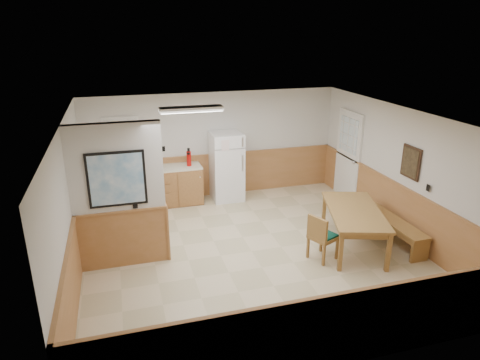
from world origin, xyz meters
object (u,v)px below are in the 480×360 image
object	(u,v)px
dining_bench	(393,225)
soap_bottle	(114,166)
refrigerator	(227,166)
dining_table	(354,214)
dining_chair	(320,235)
fire_extinguisher	(189,158)

from	to	relation	value
dining_bench	soap_bottle	bearing A→B (deg)	148.00
refrigerator	dining_table	bearing A→B (deg)	-61.19
dining_bench	dining_chair	size ratio (longest dim) A/B	1.98
refrigerator	dining_chair	bearing A→B (deg)	-75.67
refrigerator	dining_bench	bearing A→B (deg)	-50.46
refrigerator	dining_table	xyz separation A→B (m)	(1.65, -2.98, -0.15)
refrigerator	dining_chair	size ratio (longest dim) A/B	1.90
refrigerator	fire_extinguisher	distance (m)	0.92
refrigerator	soap_bottle	xyz separation A→B (m)	(-2.53, 0.05, 0.22)
dining_table	fire_extinguisher	bearing A→B (deg)	147.79
dining_bench	soap_bottle	distance (m)	5.92
dining_bench	dining_chair	distance (m)	1.68
dining_bench	soap_bottle	size ratio (longest dim) A/B	6.79
fire_extinguisher	dining_table	bearing A→B (deg)	-57.76
dining_bench	fire_extinguisher	xyz separation A→B (m)	(-3.38, 3.02, 0.74)
dining_table	refrigerator	bearing A→B (deg)	136.56
dining_table	dining_chair	distance (m)	0.87
refrigerator	fire_extinguisher	bearing A→B (deg)	178.87
refrigerator	soap_bottle	world-z (taller)	refrigerator
dining_bench	fire_extinguisher	world-z (taller)	fire_extinguisher
dining_table	dining_bench	distance (m)	0.90
refrigerator	dining_table	world-z (taller)	refrigerator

